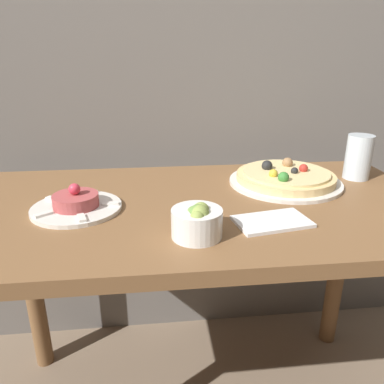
% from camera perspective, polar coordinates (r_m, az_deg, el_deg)
% --- Properties ---
extents(dining_table, '(1.22, 0.64, 0.73)m').
position_cam_1_polar(dining_table, '(1.01, 1.51, -7.53)').
color(dining_table, brown).
rests_on(dining_table, ground_plane).
extents(pizza_plate, '(0.32, 0.32, 0.06)m').
position_cam_1_polar(pizza_plate, '(1.12, 14.02, 2.13)').
color(pizza_plate, silver).
rests_on(pizza_plate, dining_table).
extents(tartare_plate, '(0.22, 0.22, 0.07)m').
position_cam_1_polar(tartare_plate, '(0.95, -17.23, -1.81)').
color(tartare_plate, silver).
rests_on(tartare_plate, dining_table).
extents(small_bowl, '(0.11, 0.11, 0.08)m').
position_cam_1_polar(small_bowl, '(0.77, 0.80, -4.43)').
color(small_bowl, white).
rests_on(small_bowl, dining_table).
extents(drinking_glass, '(0.08, 0.08, 0.13)m').
position_cam_1_polar(drinking_glass, '(1.23, 24.02, 4.89)').
color(drinking_glass, silver).
rests_on(drinking_glass, dining_table).
extents(napkin, '(0.18, 0.13, 0.01)m').
position_cam_1_polar(napkin, '(0.86, 12.12, -4.42)').
color(napkin, white).
rests_on(napkin, dining_table).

